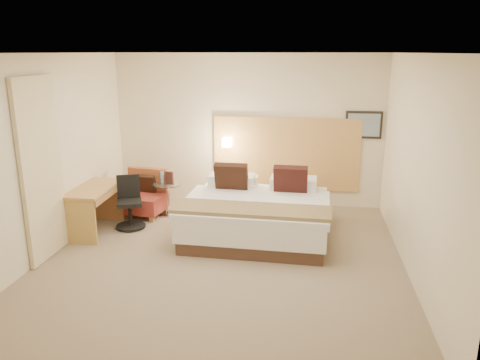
# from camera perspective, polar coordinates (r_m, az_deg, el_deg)

# --- Properties ---
(floor) EXTENTS (4.80, 5.00, 0.02)m
(floor) POSITION_cam_1_polar(r_m,az_deg,el_deg) (6.45, -2.11, -9.62)
(floor) COLOR #7C6A54
(floor) RESTS_ON ground
(ceiling) EXTENTS (4.80, 5.00, 0.02)m
(ceiling) POSITION_cam_1_polar(r_m,az_deg,el_deg) (5.85, -2.38, 15.32)
(ceiling) COLOR white
(ceiling) RESTS_ON floor
(wall_back) EXTENTS (4.80, 0.02, 2.70)m
(wall_back) POSITION_cam_1_polar(r_m,az_deg,el_deg) (8.44, 0.92, 6.07)
(wall_back) COLOR beige
(wall_back) RESTS_ON floor
(wall_front) EXTENTS (4.80, 0.02, 2.70)m
(wall_front) POSITION_cam_1_polar(r_m,az_deg,el_deg) (3.68, -9.51, -6.65)
(wall_front) COLOR beige
(wall_front) RESTS_ON floor
(wall_left) EXTENTS (0.02, 5.00, 2.70)m
(wall_left) POSITION_cam_1_polar(r_m,az_deg,el_deg) (6.86, -22.45, 2.73)
(wall_left) COLOR beige
(wall_left) RESTS_ON floor
(wall_right) EXTENTS (0.02, 5.00, 2.70)m
(wall_right) POSITION_cam_1_polar(r_m,az_deg,el_deg) (6.05, 20.82, 1.32)
(wall_right) COLOR beige
(wall_right) RESTS_ON floor
(headboard_panel) EXTENTS (2.60, 0.04, 1.30)m
(headboard_panel) POSITION_cam_1_polar(r_m,az_deg,el_deg) (8.41, 5.61, 3.19)
(headboard_panel) COLOR #BC8949
(headboard_panel) RESTS_ON wall_back
(art_frame) EXTENTS (0.62, 0.03, 0.47)m
(art_frame) POSITION_cam_1_polar(r_m,az_deg,el_deg) (8.36, 14.84, 6.52)
(art_frame) COLOR black
(art_frame) RESTS_ON wall_back
(art_canvas) EXTENTS (0.54, 0.01, 0.39)m
(art_canvas) POSITION_cam_1_polar(r_m,az_deg,el_deg) (8.34, 14.85, 6.50)
(art_canvas) COLOR gray
(art_canvas) RESTS_ON wall_back
(lamp_arm) EXTENTS (0.02, 0.12, 0.02)m
(lamp_arm) POSITION_cam_1_polar(r_m,az_deg,el_deg) (8.44, -1.53, 4.68)
(lamp_arm) COLOR silver
(lamp_arm) RESTS_ON wall_back
(lamp_shade) EXTENTS (0.15, 0.15, 0.15)m
(lamp_shade) POSITION_cam_1_polar(r_m,az_deg,el_deg) (8.38, -1.60, 4.61)
(lamp_shade) COLOR #F7E6C1
(lamp_shade) RESTS_ON wall_back
(curtain) EXTENTS (0.06, 0.90, 2.42)m
(curtain) POSITION_cam_1_polar(r_m,az_deg,el_deg) (6.66, -23.04, 1.15)
(curtain) COLOR beige
(curtain) RESTS_ON wall_left
(bottle_a) EXTENTS (0.07, 0.07, 0.20)m
(bottle_a) POSITION_cam_1_polar(r_m,az_deg,el_deg) (8.07, -9.47, 0.34)
(bottle_a) COLOR #92BEE2
(bottle_a) RESTS_ON side_table
(bottle_b) EXTENTS (0.07, 0.07, 0.20)m
(bottle_b) POSITION_cam_1_polar(r_m,az_deg,el_deg) (8.06, -8.76, 0.36)
(bottle_b) COLOR #94CEE5
(bottle_b) RESTS_ON side_table
(menu_folder) EXTENTS (0.13, 0.06, 0.22)m
(menu_folder) POSITION_cam_1_polar(r_m,az_deg,el_deg) (7.96, -8.58, 0.24)
(menu_folder) COLOR #3C1E18
(menu_folder) RESTS_ON side_table
(bed) EXTENTS (2.19, 2.13, 1.04)m
(bed) POSITION_cam_1_polar(r_m,az_deg,el_deg) (7.17, 2.20, -3.99)
(bed) COLOR #422B21
(bed) RESTS_ON floor
(lounge_chair) EXTENTS (0.80, 0.72, 0.77)m
(lounge_chair) POSITION_cam_1_polar(r_m,az_deg,el_deg) (8.20, -11.63, -2.04)
(lounge_chair) COLOR #996148
(lounge_chair) RESTS_ON floor
(side_table) EXTENTS (0.55, 0.55, 0.55)m
(side_table) POSITION_cam_1_polar(r_m,az_deg,el_deg) (8.09, -8.84, -2.13)
(side_table) COLOR silver
(side_table) RESTS_ON floor
(desk) EXTENTS (0.55, 1.16, 0.72)m
(desk) POSITION_cam_1_polar(r_m,az_deg,el_deg) (7.53, -17.16, -1.94)
(desk) COLOR #B48346
(desk) RESTS_ON floor
(desk_chair) EXTENTS (0.60, 0.60, 0.82)m
(desk_chair) POSITION_cam_1_polar(r_m,az_deg,el_deg) (7.63, -13.31, -3.18)
(desk_chair) COLOR black
(desk_chair) RESTS_ON floor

